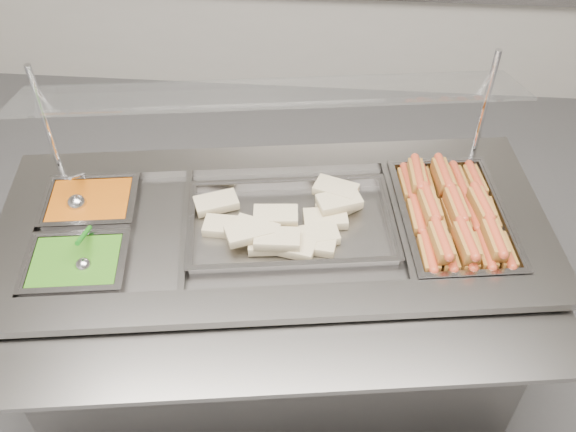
# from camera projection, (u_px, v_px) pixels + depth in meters

# --- Properties ---
(steam_counter) EXTENTS (1.75, 0.96, 0.80)m
(steam_counter) POSITION_uv_depth(u_px,v_px,m) (275.00, 303.00, 2.21)
(steam_counter) COLOR slate
(steam_counter) RESTS_ON ground
(tray_rail) EXTENTS (1.61, 0.54, 0.05)m
(tray_rail) POSITION_uv_depth(u_px,v_px,m) (282.00, 357.00, 1.64)
(tray_rail) COLOR gray
(tray_rail) RESTS_ON steam_counter
(sneeze_guard) EXTENTS (1.48, 0.46, 0.39)m
(sneeze_guard) POSITION_uv_depth(u_px,v_px,m) (269.00, 95.00, 1.85)
(sneeze_guard) COLOR silver
(sneeze_guard) RESTS_ON steam_counter
(pan_hotdogs) EXTENTS (0.37, 0.52, 0.09)m
(pan_hotdogs) POSITION_uv_depth(u_px,v_px,m) (451.00, 222.00, 1.99)
(pan_hotdogs) COLOR gray
(pan_hotdogs) RESTS_ON steam_counter
(pan_wraps) EXTENTS (0.64, 0.43, 0.06)m
(pan_wraps) POSITION_uv_depth(u_px,v_px,m) (291.00, 226.00, 1.96)
(pan_wraps) COLOR gray
(pan_wraps) RESTS_ON steam_counter
(pan_beans) EXTENTS (0.29, 0.25, 0.09)m
(pan_beans) POSITION_uv_depth(u_px,v_px,m) (92.00, 209.00, 2.03)
(pan_beans) COLOR gray
(pan_beans) RESTS_ON steam_counter
(pan_peas) EXTENTS (0.29, 0.25, 0.09)m
(pan_peas) POSITION_uv_depth(u_px,v_px,m) (78.00, 270.00, 1.84)
(pan_peas) COLOR gray
(pan_peas) RESTS_ON steam_counter
(hotdogs_in_buns) EXTENTS (0.33, 0.49, 0.10)m
(hotdogs_in_buns) POSITION_uv_depth(u_px,v_px,m) (453.00, 214.00, 1.95)
(hotdogs_in_buns) COLOR #925F1E
(hotdogs_in_buns) RESTS_ON pan_hotdogs
(tortilla_wraps) EXTENTS (0.54, 0.34, 0.06)m
(tortilla_wraps) POSITION_uv_depth(u_px,v_px,m) (288.00, 223.00, 1.92)
(tortilla_wraps) COLOR tan
(tortilla_wraps) RESTS_ON pan_wraps
(ladle) EXTENTS (0.06, 0.17, 0.13)m
(ladle) POSITION_uv_depth(u_px,v_px,m) (77.00, 202.00, 1.99)
(ladle) COLOR #BBBBC0
(ladle) RESTS_ON pan_beans
(serving_spoon) EXTENTS (0.05, 0.16, 0.12)m
(serving_spoon) POSITION_uv_depth(u_px,v_px,m) (84.00, 260.00, 1.81)
(serving_spoon) COLOR #BBBBC0
(serving_spoon) RESTS_ON pan_peas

